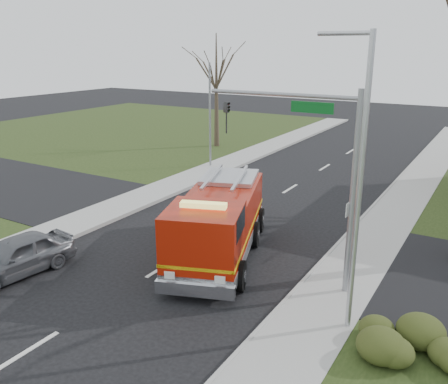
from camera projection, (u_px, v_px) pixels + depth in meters
The scene contains 10 objects.
ground at pixel (163, 267), 17.90m from camera, with size 120.00×120.00×0.00m, color black.
sidewalk_right at pixel (321, 310), 14.84m from camera, with size 2.40×80.00×0.15m, color #9F9F99.
sidewalk_left at pixel (52, 234), 20.92m from camera, with size 2.40×80.00×0.15m, color #9F9F99.
hedge_corner at pixel (410, 340), 12.49m from camera, with size 2.80×2.00×0.90m, color #283613.
bare_tree_left at pixel (216, 78), 37.58m from camera, with size 4.50×4.50×9.00m.
traffic_signal_mast at pixel (316, 153), 15.19m from camera, with size 5.29×0.18×6.80m.
streetlight_pole at pixel (358, 181), 12.65m from camera, with size 1.48×0.16×8.40m.
utility_pole_far at pixel (210, 117), 31.69m from camera, with size 0.14×0.14×7.00m, color gray.
fire_engine at pixel (218, 224), 18.37m from camera, with size 5.00×7.98×3.05m.
parked_car_maroon at pixel (16, 256), 17.13m from camera, with size 1.71×4.26×1.45m, color #585A5F.
Camera 1 is at (10.32, -12.79, 7.98)m, focal length 38.00 mm.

